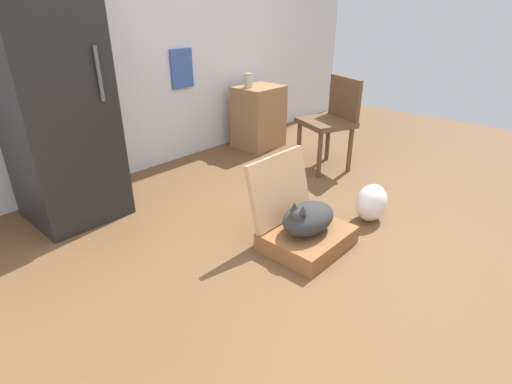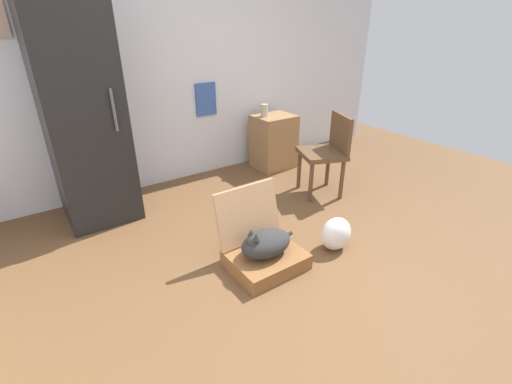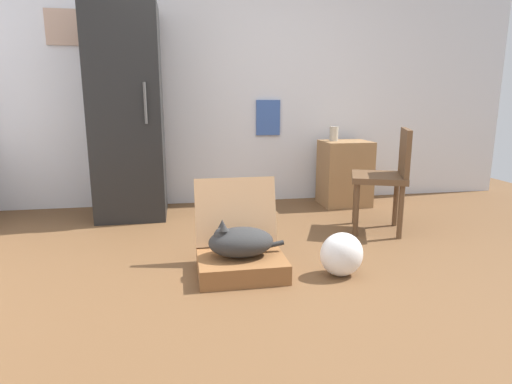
# 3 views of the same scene
# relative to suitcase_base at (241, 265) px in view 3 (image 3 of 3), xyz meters

# --- Properties ---
(ground_plane) EXTENTS (7.68, 7.68, 0.00)m
(ground_plane) POSITION_rel_suitcase_base_xyz_m (0.19, -0.19, -0.06)
(ground_plane) COLOR brown
(ground_plane) RESTS_ON ground
(wall_back) EXTENTS (6.40, 0.15, 2.60)m
(wall_back) POSITION_rel_suitcase_base_xyz_m (0.19, 2.07, 1.24)
(wall_back) COLOR silver
(wall_back) RESTS_ON ground
(suitcase_base) EXTENTS (0.56, 0.47, 0.12)m
(suitcase_base) POSITION_rel_suitcase_base_xyz_m (0.00, 0.00, 0.00)
(suitcase_base) COLOR brown
(suitcase_base) RESTS_ON ground
(suitcase_lid) EXTENTS (0.56, 0.14, 0.46)m
(suitcase_lid) POSITION_rel_suitcase_base_xyz_m (0.00, 0.25, 0.29)
(suitcase_lid) COLOR tan
(suitcase_lid) RESTS_ON suitcase_base
(cat) EXTENTS (0.50, 0.28, 0.24)m
(cat) POSITION_rel_suitcase_base_xyz_m (-0.01, 0.00, 0.16)
(cat) COLOR #2D2D2D
(cat) RESTS_ON suitcase_base
(plastic_bag_white) EXTENTS (0.28, 0.21, 0.29)m
(plastic_bag_white) POSITION_rel_suitcase_base_xyz_m (0.63, -0.13, 0.08)
(plastic_bag_white) COLOR white
(plastic_bag_white) RESTS_ON ground
(refrigerator) EXTENTS (0.63, 0.68, 1.96)m
(refrigerator) POSITION_rel_suitcase_base_xyz_m (-0.83, 1.61, 0.92)
(refrigerator) COLOR black
(refrigerator) RESTS_ON ground
(side_table) EXTENTS (0.49, 0.43, 0.68)m
(side_table) POSITION_rel_suitcase_base_xyz_m (1.35, 1.66, 0.28)
(side_table) COLOR olive
(side_table) RESTS_ON ground
(vase_tall) EXTENTS (0.09, 0.09, 0.15)m
(vase_tall) POSITION_rel_suitcase_base_xyz_m (1.23, 1.70, 0.69)
(vase_tall) COLOR #B7AD99
(vase_tall) RESTS_ON side_table
(chair) EXTENTS (0.58, 0.59, 0.87)m
(chair) POSITION_rel_suitcase_base_xyz_m (1.34, 0.70, 0.43)
(chair) COLOR brown
(chair) RESTS_ON ground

